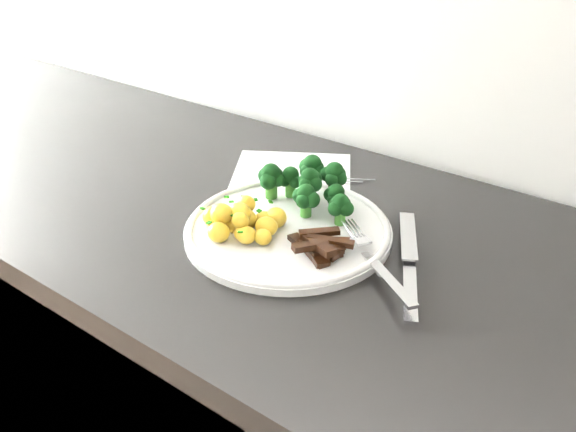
# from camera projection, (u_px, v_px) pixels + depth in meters

# --- Properties ---
(counter) EXTENTS (2.48, 0.62, 0.93)m
(counter) POSITION_uv_depth(u_px,v_px,m) (269.00, 428.00, 1.15)
(counter) COLOR black
(counter) RESTS_ON ground
(recipe_paper) EXTENTS (0.32, 0.35, 0.00)m
(recipe_paper) POSITION_uv_depth(u_px,v_px,m) (289.00, 188.00, 1.01)
(recipe_paper) COLOR white
(recipe_paper) RESTS_ON counter
(plate) EXTENTS (0.30, 0.30, 0.02)m
(plate) POSITION_uv_depth(u_px,v_px,m) (288.00, 229.00, 0.88)
(plate) COLOR white
(plate) RESTS_ON counter
(broccoli) EXTENTS (0.18, 0.11, 0.07)m
(broccoli) POSITION_uv_depth(u_px,v_px,m) (310.00, 184.00, 0.92)
(broccoli) COLOR #2D6A1F
(broccoli) RESTS_ON plate
(potatoes) EXTENTS (0.12, 0.11, 0.05)m
(potatoes) POSITION_uv_depth(u_px,v_px,m) (241.00, 221.00, 0.86)
(potatoes) COLOR yellow
(potatoes) RESTS_ON plate
(beef_strips) EXTENTS (0.10, 0.09, 0.03)m
(beef_strips) POSITION_uv_depth(u_px,v_px,m) (319.00, 246.00, 0.81)
(beef_strips) COLOR black
(beef_strips) RESTS_ON plate
(fork) EXTENTS (0.18, 0.14, 0.02)m
(fork) POSITION_uv_depth(u_px,v_px,m) (378.00, 264.00, 0.78)
(fork) COLOR #BCBCC1
(fork) RESTS_ON plate
(knife) EXTENTS (0.13, 0.23, 0.03)m
(knife) POSITION_uv_depth(u_px,v_px,m) (409.00, 275.00, 0.78)
(knife) COLOR #BCBCC1
(knife) RESTS_ON plate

